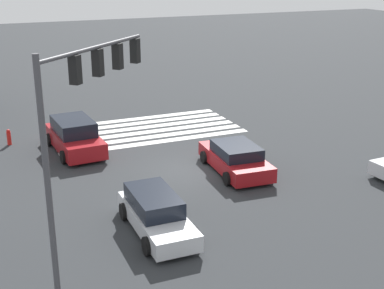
{
  "coord_description": "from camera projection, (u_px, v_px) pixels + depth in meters",
  "views": [
    {
      "loc": [
        9.25,
        21.52,
        9.35
      ],
      "look_at": [
        0.0,
        0.0,
        1.3
      ],
      "focal_mm": 50.0,
      "sensor_mm": 36.0,
      "label": 1
    }
  ],
  "objects": [
    {
      "name": "traffic_signal_mast",
      "position": [
        85.0,
        102.0,
        15.87
      ],
      "size": [
        4.14,
        4.14,
        7.14
      ],
      "rotation": [
        0.0,
        0.0,
        -2.36
      ],
      "color": "#47474C",
      "rests_on": "ground_plane"
    },
    {
      "name": "car_2",
      "position": [
        75.0,
        136.0,
        27.52
      ],
      "size": [
        2.46,
        5.02,
        1.71
      ],
      "rotation": [
        0.0,
        0.0,
        1.64
      ],
      "color": "maroon",
      "rests_on": "ground_plane"
    },
    {
      "name": "car_6",
      "position": [
        156.0,
        213.0,
        19.39
      ],
      "size": [
        1.95,
        4.59,
        1.4
      ],
      "rotation": [
        0.0,
        0.0,
        1.56
      ],
      "color": "silver",
      "rests_on": "ground_plane"
    },
    {
      "name": "fire_hydrant",
      "position": [
        9.0,
        137.0,
        28.6
      ],
      "size": [
        0.22,
        0.22,
        0.86
      ],
      "color": "red",
      "rests_on": "ground_plane"
    },
    {
      "name": "crosswalk_markings",
      "position": [
        145.0,
        130.0,
        31.27
      ],
      "size": [
        10.81,
        5.35,
        0.01
      ],
      "rotation": [
        0.0,
        0.0,
        1.57
      ],
      "color": "silver",
      "rests_on": "ground_plane"
    },
    {
      "name": "ground_plane",
      "position": [
        192.0,
        170.0,
        25.19
      ],
      "size": [
        138.32,
        138.32,
        0.0
      ],
      "primitive_type": "plane",
      "color": "#2B2D30"
    },
    {
      "name": "car_1",
      "position": [
        235.0,
        158.0,
        24.91
      ],
      "size": [
        2.44,
        4.75,
        1.35
      ],
      "rotation": [
        0.0,
        0.0,
        -1.64
      ],
      "color": "maroon",
      "rests_on": "ground_plane"
    }
  ]
}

